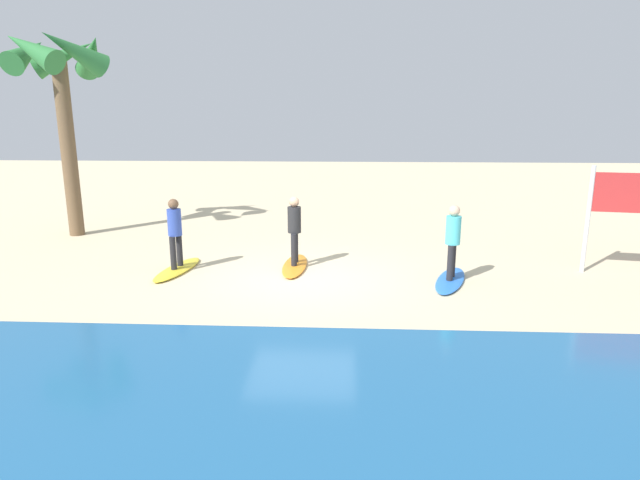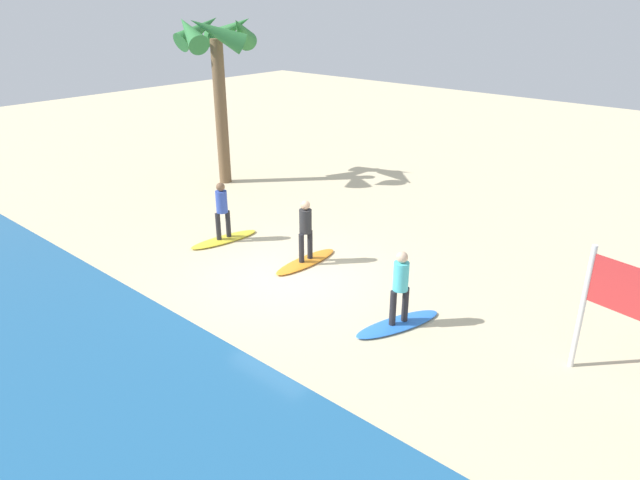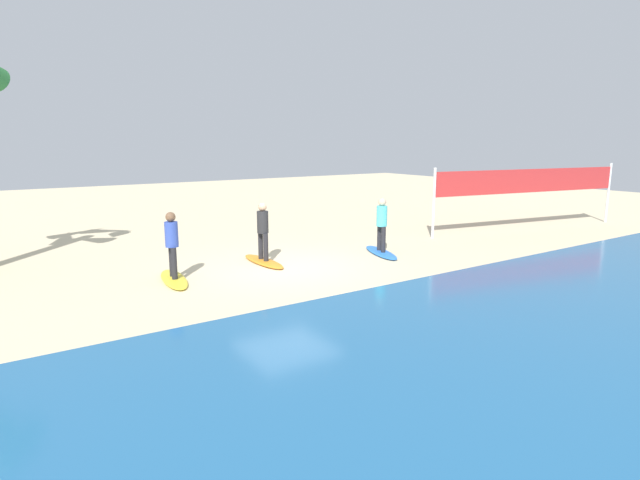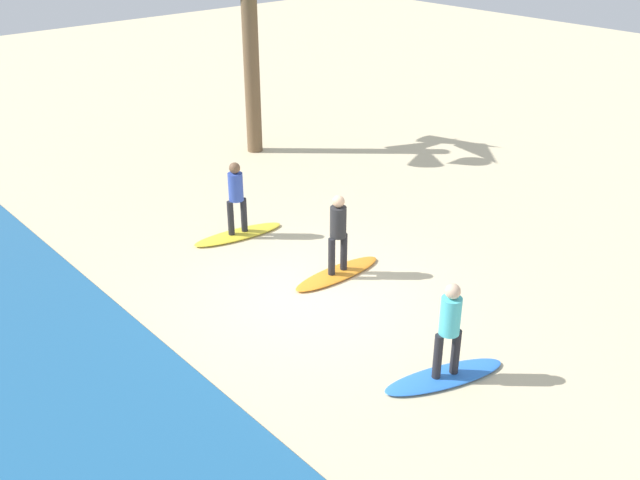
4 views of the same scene
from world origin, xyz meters
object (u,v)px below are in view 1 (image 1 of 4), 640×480
(surfer_blue, at_px, (453,237))
(surfer_yellow, at_px, (175,228))
(surfboard_orange, at_px, (295,266))
(surfboard_yellow, at_px, (177,269))
(surfboard_blue, at_px, (450,280))
(surfer_orange, at_px, (294,226))
(palm_tree, at_px, (60,71))

(surfer_blue, bearing_deg, surfer_yellow, -4.83)
(surfboard_orange, height_order, surfer_yellow, surfer_yellow)
(surfer_blue, relative_size, surfboard_yellow, 0.78)
(surfboard_blue, distance_m, surfer_orange, 3.82)
(surfboard_blue, height_order, surfer_blue, surfer_blue)
(palm_tree, bearing_deg, surfboard_orange, 155.46)
(surfer_yellow, xyz_separation_m, palm_tree, (4.30, -3.67, 3.79))
(surfer_orange, height_order, surfer_yellow, same)
(surfboard_yellow, xyz_separation_m, palm_tree, (4.30, -3.67, 4.78))
(palm_tree, bearing_deg, surfer_blue, 158.38)
(surfer_blue, distance_m, palm_tree, 12.02)
(surfboard_blue, distance_m, surfboard_orange, 3.69)
(surfboard_blue, relative_size, surfer_orange, 1.28)
(surfer_orange, bearing_deg, surfer_yellow, 9.32)
(surfboard_orange, height_order, palm_tree, palm_tree)
(surfer_yellow, bearing_deg, palm_tree, -40.50)
(surfer_blue, bearing_deg, surfboard_yellow, -4.83)
(surfer_blue, distance_m, surfboard_orange, 3.82)
(surfer_orange, bearing_deg, surfboard_orange, -104.04)
(surfboard_yellow, relative_size, surfer_yellow, 1.28)
(surfer_orange, height_order, surfboard_yellow, surfer_orange)
(surfboard_orange, xyz_separation_m, palm_tree, (7.05, -3.22, 4.78))
(surfer_blue, height_order, surfboard_yellow, surfer_blue)
(surfboard_blue, height_order, surfboard_orange, same)
(surfboard_orange, relative_size, surfer_orange, 1.28)
(surfer_blue, xyz_separation_m, surfboard_orange, (3.55, -0.98, -0.99))
(surfer_blue, height_order, palm_tree, palm_tree)
(surfboard_orange, xyz_separation_m, surfboard_yellow, (2.75, 0.45, 0.00))
(surfboard_yellow, bearing_deg, surfboard_orange, 108.44)
(surfboard_blue, bearing_deg, surfer_orange, -86.73)
(surfboard_orange, relative_size, palm_tree, 0.35)
(surfer_orange, distance_m, palm_tree, 8.63)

